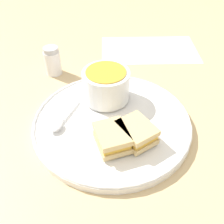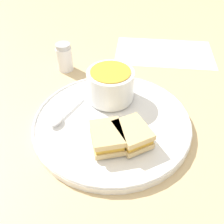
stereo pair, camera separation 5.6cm
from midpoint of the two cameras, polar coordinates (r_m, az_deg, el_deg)
name	(u,v)px [view 1 (the left image)]	position (r m, az deg, el deg)	size (l,w,h in m)	color
ground_plane	(112,125)	(0.59, -2.73, -3.05)	(2.40, 2.40, 0.00)	#D1B27F
plate	(112,122)	(0.58, -2.76, -2.33)	(0.35, 0.35, 0.02)	white
soup_bowl	(106,85)	(0.61, -3.93, 5.83)	(0.11, 0.11, 0.07)	white
spoon	(58,124)	(0.57, -14.35, -2.66)	(0.12, 0.03, 0.01)	silver
sandwich_half_near	(112,138)	(0.51, -3.14, -5.77)	(0.09, 0.09, 0.04)	#DBBC7F
sandwich_half_far	(137,132)	(0.52, 2.30, -4.58)	(0.09, 0.09, 0.04)	#DBBC7F
salt_shaker	(53,61)	(0.76, -14.93, 10.61)	(0.04, 0.04, 0.08)	silver
menu_sheet	(148,49)	(0.87, 5.94, 13.37)	(0.28, 0.35, 0.00)	white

